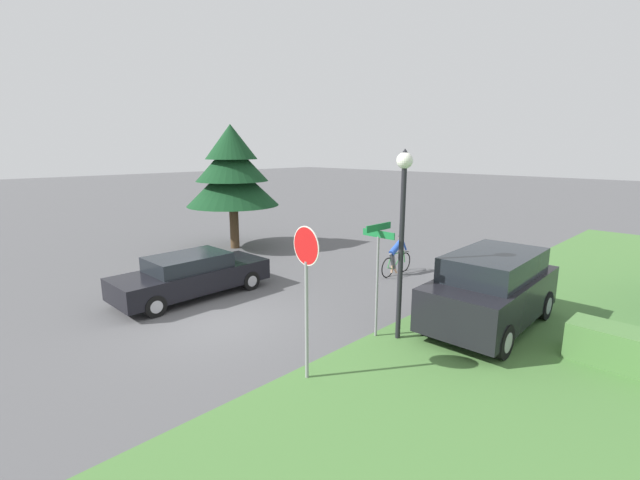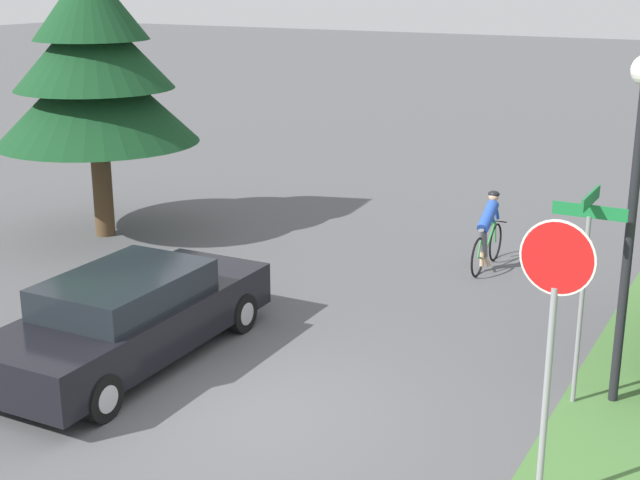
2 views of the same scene
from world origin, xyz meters
The scene contains 7 objects.
ground_plane centered at (0.00, 0.00, 0.00)m, with size 140.00×140.00×0.00m, color #515154.
sedan_left_lane centered at (-2.20, 0.49, 0.67)m, with size 1.89×4.75×1.33m.
cyclist centered at (0.89, 6.93, 0.70)m, with size 0.44×1.81×1.44m.
stop_sign centered at (3.86, -0.33, 2.19)m, with size 0.75×0.09×3.08m.
street_lamp centered at (4.07, 2.48, 3.15)m, with size 0.37×0.37×4.49m.
street_name_sign centered at (3.62, 2.19, 1.92)m, with size 0.90×0.90×2.78m.
conifer_tall_near centered at (-6.88, 5.21, 3.50)m, with size 4.10×4.10×5.55m.
Camera 2 is at (5.71, -8.50, 5.31)m, focal length 50.00 mm.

